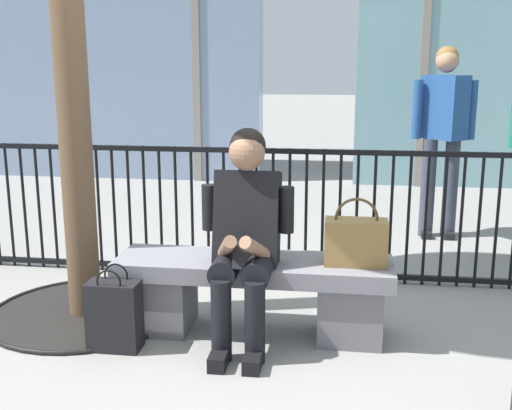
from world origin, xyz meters
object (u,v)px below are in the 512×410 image
object	(u,v)px
handbag_on_bench	(356,241)
shopping_bag	(114,315)
seated_person_with_phone	(245,231)
stone_bench	(254,289)
bystander_further_back	(443,128)

from	to	relation	value
handbag_on_bench	shopping_bag	bearing A→B (deg)	-166.32
seated_person_with_phone	shopping_bag	xyz separation A→B (m)	(-0.70, -0.20, -0.45)
seated_person_with_phone	handbag_on_bench	world-z (taller)	seated_person_with_phone
seated_person_with_phone	handbag_on_bench	bearing A→B (deg)	11.04
stone_bench	shopping_bag	world-z (taller)	shopping_bag
shopping_bag	seated_person_with_phone	bearing A→B (deg)	15.91
handbag_on_bench	bystander_further_back	xyz separation A→B (m)	(0.79, 2.35, 0.41)
stone_bench	seated_person_with_phone	world-z (taller)	seated_person_with_phone
seated_person_with_phone	handbag_on_bench	xyz separation A→B (m)	(0.61, 0.12, -0.06)
handbag_on_bench	seated_person_with_phone	bearing A→B (deg)	-168.96
bystander_further_back	seated_person_with_phone	bearing A→B (deg)	-119.46
handbag_on_bench	shopping_bag	world-z (taller)	handbag_on_bench
stone_bench	handbag_on_bench	world-z (taller)	handbag_on_bench
shopping_bag	bystander_further_back	distance (m)	3.49
bystander_further_back	shopping_bag	bearing A→B (deg)	-128.14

